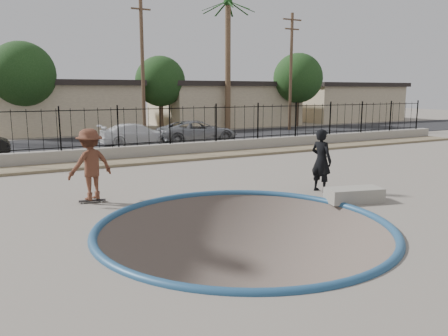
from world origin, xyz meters
TOP-DOWN VIEW (x-y plane):
  - ground at (0.00, 12.00)m, footprint 120.00×120.00m
  - bowl_pit at (0.00, -1.00)m, footprint 6.84×6.84m
  - coping_ring at (0.00, -1.00)m, footprint 7.04×7.04m
  - rock_strip at (0.00, 9.20)m, footprint 42.00×1.60m
  - retaining_wall at (0.00, 10.30)m, footprint 42.00×0.45m
  - fence at (0.00, 10.30)m, footprint 40.00×0.04m
  - street at (0.00, 17.00)m, footprint 90.00×8.00m
  - house_center at (0.00, 26.50)m, footprint 10.60×8.60m
  - house_east at (14.00, 26.50)m, footprint 12.60×8.60m
  - house_east_far at (28.00, 26.50)m, footprint 11.60×8.60m
  - palm_right at (12.00, 22.00)m, footprint 2.30×2.30m
  - utility_pole_mid at (4.00, 19.00)m, footprint 1.70×0.24m
  - utility_pole_right at (16.00, 19.00)m, footprint 1.70×0.24m
  - street_tree_left at (-3.00, 23.00)m, footprint 4.32×4.32m
  - street_tree_mid at (7.00, 24.00)m, footprint 3.96×3.96m
  - street_tree_right at (19.00, 22.00)m, footprint 4.32×4.32m
  - skater at (-2.68, 3.00)m, footprint 1.46×1.09m
  - skateboard at (-2.68, 3.00)m, footprint 0.76×0.31m
  - videographer at (4.00, 1.04)m, footprint 0.63×0.81m
  - concrete_ledge at (4.00, -0.43)m, footprint 1.72×1.07m
  - car_c at (2.28, 15.00)m, footprint 4.33×1.90m
  - car_d at (5.83, 14.38)m, footprint 4.87×2.35m

SIDE VIEW (x-z plane):
  - ground at x=0.00m, z-range -2.20..0.00m
  - bowl_pit at x=0.00m, z-range -0.90..0.90m
  - coping_ring at x=0.00m, z-range -0.10..0.10m
  - street at x=0.00m, z-range 0.00..0.04m
  - skateboard at x=-2.68m, z-range 0.02..0.08m
  - rock_strip at x=0.00m, z-range 0.00..0.11m
  - concrete_ledge at x=4.00m, z-range 0.00..0.40m
  - retaining_wall at x=0.00m, z-range 0.00..0.60m
  - car_c at x=2.28m, z-range 0.04..1.27m
  - car_d at x=5.83m, z-range 0.04..1.37m
  - videographer at x=4.00m, z-range 0.00..1.98m
  - skater at x=-2.68m, z-range 0.00..2.02m
  - fence at x=0.00m, z-range 0.60..2.40m
  - house_east at x=14.00m, z-range 0.02..3.92m
  - house_east_far at x=28.00m, z-range 0.02..3.92m
  - house_center at x=0.00m, z-range 0.02..3.92m
  - street_tree_mid at x=7.00m, z-range 0.92..6.75m
  - street_tree_left at x=-3.00m, z-range 1.01..7.37m
  - street_tree_right at x=19.00m, z-range 1.01..7.37m
  - utility_pole_right at x=16.00m, z-range 0.20..9.20m
  - utility_pole_mid at x=4.00m, z-range 0.21..9.71m
  - palm_right at x=12.00m, z-range 2.18..12.48m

